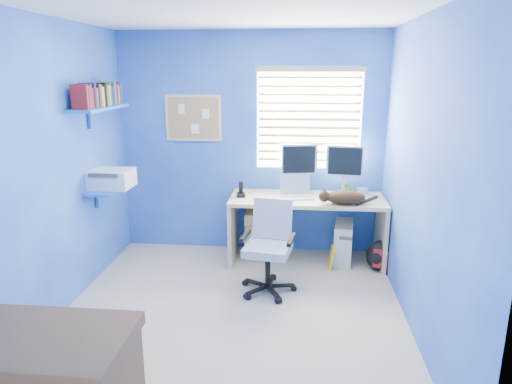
# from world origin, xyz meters

# --- Properties ---
(floor) EXTENTS (3.00, 3.20, 0.00)m
(floor) POSITION_xyz_m (0.00, 0.00, 0.00)
(floor) COLOR #B5A492
(floor) RESTS_ON ground
(ceiling) EXTENTS (3.00, 3.20, 0.00)m
(ceiling) POSITION_xyz_m (0.00, 0.00, 2.50)
(ceiling) COLOR white
(ceiling) RESTS_ON wall_back
(wall_back) EXTENTS (3.00, 0.01, 2.50)m
(wall_back) POSITION_xyz_m (0.00, 1.60, 1.25)
(wall_back) COLOR #283FB5
(wall_back) RESTS_ON ground
(wall_front) EXTENTS (3.00, 0.01, 2.50)m
(wall_front) POSITION_xyz_m (0.00, -1.60, 1.25)
(wall_front) COLOR #283FB5
(wall_front) RESTS_ON ground
(wall_left) EXTENTS (0.01, 3.20, 2.50)m
(wall_left) POSITION_xyz_m (-1.50, 0.00, 1.25)
(wall_left) COLOR #283FB5
(wall_left) RESTS_ON ground
(wall_right) EXTENTS (0.01, 3.20, 2.50)m
(wall_right) POSITION_xyz_m (1.50, 0.00, 1.25)
(wall_right) COLOR #283FB5
(wall_right) RESTS_ON ground
(desk) EXTENTS (1.66, 0.65, 0.74)m
(desk) POSITION_xyz_m (0.65, 1.26, 0.37)
(desk) COLOR tan
(desk) RESTS_ON floor
(laptop) EXTENTS (0.37, 0.32, 0.22)m
(laptop) POSITION_xyz_m (0.54, 1.24, 0.85)
(laptop) COLOR silver
(laptop) RESTS_ON desk
(monitor_left) EXTENTS (0.41, 0.19, 0.54)m
(monitor_left) POSITION_xyz_m (0.55, 1.52, 1.01)
(monitor_left) COLOR silver
(monitor_left) RESTS_ON desk
(monitor_right) EXTENTS (0.41, 0.18, 0.54)m
(monitor_right) POSITION_xyz_m (1.05, 1.47, 1.01)
(monitor_right) COLOR silver
(monitor_right) RESTS_ON desk
(phone) EXTENTS (0.11, 0.12, 0.17)m
(phone) POSITION_xyz_m (-0.07, 1.23, 0.82)
(phone) COLOR black
(phone) RESTS_ON desk
(mug) EXTENTS (0.10, 0.09, 0.10)m
(mug) POSITION_xyz_m (1.11, 1.47, 0.79)
(mug) COLOR #33823C
(mug) RESTS_ON desk
(cd_spindle) EXTENTS (0.13, 0.13, 0.07)m
(cd_spindle) POSITION_xyz_m (1.26, 1.45, 0.78)
(cd_spindle) COLOR silver
(cd_spindle) RESTS_ON desk
(cat) EXTENTS (0.43, 0.25, 0.15)m
(cat) POSITION_xyz_m (1.03, 1.04, 0.81)
(cat) COLOR black
(cat) RESTS_ON desk
(tower_pc) EXTENTS (0.24, 0.46, 0.45)m
(tower_pc) POSITION_xyz_m (1.06, 1.29, 0.23)
(tower_pc) COLOR beige
(tower_pc) RESTS_ON floor
(drawer_boxes) EXTENTS (0.35, 0.28, 0.54)m
(drawer_boxes) POSITION_xyz_m (0.14, 1.33, 0.27)
(drawer_boxes) COLOR tan
(drawer_boxes) RESTS_ON floor
(yellow_book) EXTENTS (0.03, 0.17, 0.24)m
(yellow_book) POSITION_xyz_m (0.92, 1.09, 0.12)
(yellow_book) COLOR yellow
(yellow_book) RESTS_ON floor
(backpack) EXTENTS (0.34, 0.29, 0.34)m
(backpack) POSITION_xyz_m (1.43, 1.08, 0.17)
(backpack) COLOR black
(backpack) RESTS_ON floor
(bed_corner) EXTENTS (1.13, 0.80, 0.54)m
(bed_corner) POSITION_xyz_m (-1.02, -1.34, 0.27)
(bed_corner) COLOR brown
(bed_corner) RESTS_ON floor
(office_chair) EXTENTS (0.58, 0.58, 0.88)m
(office_chair) POSITION_xyz_m (0.28, 0.53, 0.33)
(office_chair) COLOR black
(office_chair) RESTS_ON floor
(window_blinds) EXTENTS (1.15, 0.05, 1.10)m
(window_blinds) POSITION_xyz_m (0.65, 1.57, 1.55)
(window_blinds) COLOR white
(window_blinds) RESTS_ON ground
(corkboard) EXTENTS (0.64, 0.02, 0.52)m
(corkboard) POSITION_xyz_m (-0.65, 1.58, 1.55)
(corkboard) COLOR tan
(corkboard) RESTS_ON ground
(wall_shelves) EXTENTS (0.42, 0.90, 1.05)m
(wall_shelves) POSITION_xyz_m (-1.35, 0.75, 1.43)
(wall_shelves) COLOR blue
(wall_shelves) RESTS_ON ground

